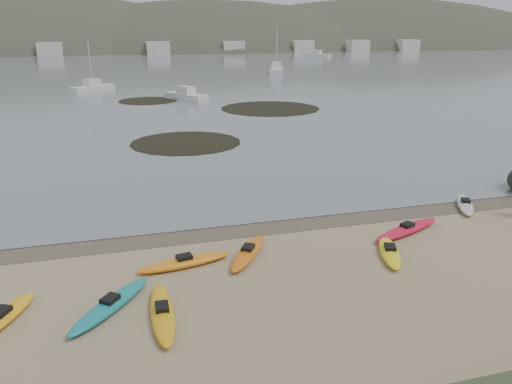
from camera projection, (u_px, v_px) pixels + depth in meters
name	position (u px, v px, depth m)	size (l,w,h in m)	color
ground	(256.00, 224.00, 22.38)	(600.00, 600.00, 0.00)	tan
wet_sand	(258.00, 226.00, 22.10)	(60.00, 60.00, 0.00)	brown
water	(119.00, 42.00, 296.33)	(1200.00, 1200.00, 0.00)	slate
kayaks	(268.00, 261.00, 18.43)	(21.89, 9.12, 0.34)	orange
kelp_mats	(221.00, 114.00, 50.05)	(21.03, 31.37, 0.04)	black
moored_boats	(145.00, 69.00, 97.87)	(100.62, 84.31, 1.34)	silver
far_hills	(221.00, 86.00, 214.70)	(550.00, 135.00, 80.00)	#384235
far_town	(148.00, 48.00, 155.71)	(199.00, 5.00, 4.00)	beige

